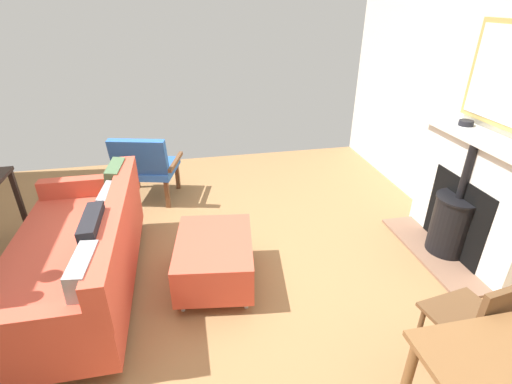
{
  "coord_description": "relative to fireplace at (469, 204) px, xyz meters",
  "views": [
    {
      "loc": [
        0.01,
        2.49,
        2.12
      ],
      "look_at": [
        -0.53,
        -0.2,
        0.69
      ],
      "focal_mm": 26.48,
      "sensor_mm": 36.0,
      "label": 1
    }
  ],
  "objects": [
    {
      "name": "ottoman",
      "position": [
        2.25,
        -0.01,
        -0.25
      ],
      "size": [
        0.7,
        0.86,
        0.41
      ],
      "color": "#B2B2B7",
      "rests_on": "ground"
    },
    {
      "name": "mantel_bowl_near",
      "position": [
        -0.05,
        -0.33,
        0.64
      ],
      "size": [
        0.13,
        0.13,
        0.05
      ],
      "color": "black",
      "rests_on": "fireplace"
    },
    {
      "name": "ground_plane",
      "position": [
        2.39,
        -0.03,
        -0.5
      ],
      "size": [
        5.24,
        5.48,
        0.01
      ],
      "primitive_type": "cube",
      "color": "olive"
    },
    {
      "name": "fireplace",
      "position": [
        0.0,
        0.0,
        0.0
      ],
      "size": [
        0.59,
        1.35,
        1.11
      ],
      "color": "brown",
      "rests_on": "ground"
    },
    {
      "name": "sofa",
      "position": [
        3.27,
        -0.12,
        -0.15
      ],
      "size": [
        0.93,
        1.87,
        0.83
      ],
      "color": "#B2B2B7",
      "rests_on": "ground"
    },
    {
      "name": "dining_chair_near_fireplace",
      "position": [
        0.87,
        1.21,
        0.01
      ],
      "size": [
        0.45,
        0.45,
        0.84
      ],
      "color": "brown",
      "rests_on": "ground"
    },
    {
      "name": "armchair_accent",
      "position": [
        2.85,
        -1.57,
        -0.04
      ],
      "size": [
        0.79,
        0.73,
        0.81
      ],
      "color": "brown",
      "rests_on": "ground"
    }
  ]
}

